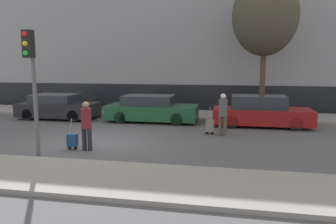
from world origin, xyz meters
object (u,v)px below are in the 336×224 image
parked_car_1 (151,109)px  bare_tree_near_crossing (265,16)px  trolley_left (72,140)px  pedestrian_right (223,112)px  trolley_right (210,126)px  traffic_light (31,69)px  parked_car_0 (58,107)px  parked_bicycle (91,104)px  parked_car_2 (261,112)px  pedestrian_left (86,123)px

parked_car_1 → bare_tree_near_crossing: (5.49, 1.80, 4.65)m
parked_car_1 → trolley_left: size_ratio=4.22×
pedestrian_right → trolley_right: (-0.53, 0.15, -0.62)m
traffic_light → trolley_left: bearing=66.2°
parked_car_0 → parked_bicycle: (0.74, 2.47, -0.13)m
parked_car_1 → parked_bicycle: (-4.38, 2.42, -0.14)m
pedestrian_right → parked_car_1: bearing=160.0°
trolley_left → trolley_right: 5.54m
parked_car_0 → trolley_right: (8.22, -2.41, -0.26)m
pedestrian_right → trolley_right: size_ratio=1.50×
traffic_light → parked_car_0: bearing=114.8°
parked_car_2 → pedestrian_right: 2.96m
parked_car_1 → pedestrian_right: 4.49m
bare_tree_near_crossing → parked_bicycle: bearing=176.4°
parked_car_0 → pedestrian_right: 9.12m
pedestrian_right → traffic_light: (-5.51, -4.44, 1.78)m
parked_car_0 → bare_tree_near_crossing: (10.61, 1.86, 4.66)m
pedestrian_left → parked_car_1: bearing=84.8°
pedestrian_left → bare_tree_near_crossing: bare_tree_near_crossing is taller
parked_car_0 → parked_bicycle: bearing=73.3°
pedestrian_left → bare_tree_near_crossing: 10.78m
parked_car_2 → traffic_light: size_ratio=1.15×
pedestrian_left → trolley_left: size_ratio=1.55×
trolley_left → parked_bicycle: (-3.05, 8.22, 0.17)m
parked_car_0 → trolley_left: 6.89m
parked_car_0 → traffic_light: size_ratio=1.06×
parked_car_0 → parked_car_2: size_ratio=0.92×
trolley_right → parked_bicycle: size_ratio=0.65×
parked_car_1 → bare_tree_near_crossing: 7.42m
pedestrian_right → parked_bicycle: bearing=163.6°
parked_car_2 → pedestrian_right: pedestrian_right is taller
parked_car_0 → parked_car_2: 10.43m
parked_car_1 → pedestrian_left: (-0.78, -5.82, 0.31)m
parked_bicycle → trolley_right: bearing=-33.1°
parked_car_0 → parked_car_1: (5.12, 0.05, 0.01)m
trolley_right → parked_bicycle: bearing=146.9°
pedestrian_right → parked_car_2: bearing=70.9°
parked_car_1 → bare_tree_near_crossing: bare_tree_near_crossing is taller
parked_car_0 → trolley_right: 8.57m
parked_bicycle → bare_tree_near_crossing: size_ratio=0.25×
parked_car_1 → trolley_right: (3.10, -2.47, -0.27)m
traffic_light → parked_bicycle: bearing=104.8°
pedestrian_left → parked_car_0: bearing=129.4°
parked_car_0 → trolley_left: bearing=-56.6°
parked_car_2 → traffic_light: 10.15m
parked_car_1 → traffic_light: size_ratio=1.17×
trolley_left → traffic_light: traffic_light is taller
parked_car_0 → parked_car_2: parked_car_2 is taller
trolley_right → traffic_light: size_ratio=0.30×
parked_car_1 → parked_bicycle: bearing=151.1°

